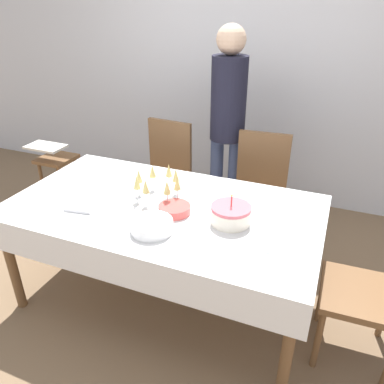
{
  "coord_description": "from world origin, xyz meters",
  "views": [
    {
      "loc": [
        0.91,
        -1.76,
        1.84
      ],
      "look_at": [
        0.18,
        0.02,
        0.84
      ],
      "focal_mm": 35.0,
      "sensor_mm": 36.0,
      "label": 1
    }
  ],
  "objects_px": {
    "birthday_cake": "(231,214)",
    "person_standing": "(228,114)",
    "champagne_tray": "(158,187)",
    "plate_stack_dessert": "(174,209)",
    "high_chair": "(56,166)",
    "dining_chair_far_right": "(259,190)",
    "dining_chair_far_left": "(164,173)",
    "dining_chair_right_end": "(382,285)",
    "gift_bag": "(34,217)",
    "plate_stack_main": "(152,226)"
  },
  "relations": [
    {
      "from": "birthday_cake",
      "to": "person_standing",
      "type": "bearing_deg",
      "value": 108.67
    },
    {
      "from": "champagne_tray",
      "to": "person_standing",
      "type": "relative_size",
      "value": 0.22
    },
    {
      "from": "plate_stack_dessert",
      "to": "person_standing",
      "type": "distance_m",
      "value": 1.14
    },
    {
      "from": "plate_stack_dessert",
      "to": "high_chair",
      "type": "xyz_separation_m",
      "value": [
        -1.52,
        0.71,
        -0.27
      ]
    },
    {
      "from": "birthday_cake",
      "to": "dining_chair_far_right",
      "type": "bearing_deg",
      "value": 91.65
    },
    {
      "from": "dining_chair_far_left",
      "to": "dining_chair_right_end",
      "type": "xyz_separation_m",
      "value": [
        1.67,
        -0.83,
        0.0
      ]
    },
    {
      "from": "dining_chair_far_right",
      "to": "gift_bag",
      "type": "xyz_separation_m",
      "value": [
        -1.81,
        -0.56,
        -0.35
      ]
    },
    {
      "from": "dining_chair_far_left",
      "to": "birthday_cake",
      "type": "xyz_separation_m",
      "value": [
        0.84,
        -0.87,
        0.26
      ]
    },
    {
      "from": "dining_chair_far_left",
      "to": "plate_stack_dessert",
      "type": "relative_size",
      "value": 5.04
    },
    {
      "from": "plate_stack_dessert",
      "to": "high_chair",
      "type": "relative_size",
      "value": 0.26
    },
    {
      "from": "plate_stack_dessert",
      "to": "high_chair",
      "type": "height_order",
      "value": "plate_stack_dessert"
    },
    {
      "from": "dining_chair_far_left",
      "to": "dining_chair_right_end",
      "type": "relative_size",
      "value": 1.0
    },
    {
      "from": "gift_bag",
      "to": "high_chair",
      "type": "bearing_deg",
      "value": 92.13
    },
    {
      "from": "plate_stack_dessert",
      "to": "gift_bag",
      "type": "bearing_deg",
      "value": 167.52
    },
    {
      "from": "plate_stack_dessert",
      "to": "birthday_cake",
      "type": "bearing_deg",
      "value": 3.44
    },
    {
      "from": "dining_chair_far_left",
      "to": "gift_bag",
      "type": "height_order",
      "value": "dining_chair_far_left"
    },
    {
      "from": "gift_bag",
      "to": "dining_chair_far_right",
      "type": "bearing_deg",
      "value": 17.13
    },
    {
      "from": "dining_chair_far_left",
      "to": "high_chair",
      "type": "xyz_separation_m",
      "value": [
        -1.01,
        -0.18,
        -0.03
      ]
    },
    {
      "from": "dining_chair_far_right",
      "to": "plate_stack_dessert",
      "type": "height_order",
      "value": "dining_chair_far_right"
    },
    {
      "from": "dining_chair_far_left",
      "to": "plate_stack_main",
      "type": "bearing_deg",
      "value": -66.75
    },
    {
      "from": "dining_chair_far_left",
      "to": "dining_chair_far_right",
      "type": "distance_m",
      "value": 0.82
    },
    {
      "from": "dining_chair_far_right",
      "to": "dining_chair_right_end",
      "type": "distance_m",
      "value": 1.19
    },
    {
      "from": "champagne_tray",
      "to": "plate_stack_dessert",
      "type": "distance_m",
      "value": 0.22
    },
    {
      "from": "plate_stack_dessert",
      "to": "person_standing",
      "type": "bearing_deg",
      "value": 91.64
    },
    {
      "from": "dining_chair_right_end",
      "to": "champagne_tray",
      "type": "xyz_separation_m",
      "value": [
        -1.33,
        0.07,
        0.29
      ]
    },
    {
      "from": "dining_chair_right_end",
      "to": "plate_stack_dessert",
      "type": "height_order",
      "value": "dining_chair_right_end"
    },
    {
      "from": "dining_chair_far_right",
      "to": "plate_stack_main",
      "type": "relative_size",
      "value": 4.13
    },
    {
      "from": "dining_chair_far_left",
      "to": "person_standing",
      "type": "bearing_deg",
      "value": 24.27
    },
    {
      "from": "champagne_tray",
      "to": "birthday_cake",
      "type": "bearing_deg",
      "value": -11.57
    },
    {
      "from": "champagne_tray",
      "to": "gift_bag",
      "type": "bearing_deg",
      "value": 171.08
    },
    {
      "from": "plate_stack_dessert",
      "to": "champagne_tray",
      "type": "bearing_deg",
      "value": 143.7
    },
    {
      "from": "champagne_tray",
      "to": "person_standing",
      "type": "distance_m",
      "value": 1.01
    },
    {
      "from": "dining_chair_far_right",
      "to": "high_chair",
      "type": "distance_m",
      "value": 1.83
    },
    {
      "from": "dining_chair_right_end",
      "to": "dining_chair_far_right",
      "type": "bearing_deg",
      "value": 135.46
    },
    {
      "from": "dining_chair_right_end",
      "to": "champagne_tray",
      "type": "distance_m",
      "value": 1.36
    },
    {
      "from": "birthday_cake",
      "to": "plate_stack_dessert",
      "type": "height_order",
      "value": "birthday_cake"
    },
    {
      "from": "plate_stack_main",
      "to": "high_chair",
      "type": "relative_size",
      "value": 0.32
    },
    {
      "from": "dining_chair_far_right",
      "to": "dining_chair_right_end",
      "type": "xyz_separation_m",
      "value": [
        0.85,
        -0.83,
        0.0
      ]
    },
    {
      "from": "plate_stack_dessert",
      "to": "high_chair",
      "type": "bearing_deg",
      "value": 154.84
    },
    {
      "from": "dining_chair_far_right",
      "to": "birthday_cake",
      "type": "height_order",
      "value": "dining_chair_far_right"
    },
    {
      "from": "person_standing",
      "to": "high_chair",
      "type": "xyz_separation_m",
      "value": [
        -1.48,
        -0.39,
        -0.54
      ]
    },
    {
      "from": "dining_chair_far_left",
      "to": "champagne_tray",
      "type": "distance_m",
      "value": 0.89
    },
    {
      "from": "plate_stack_main",
      "to": "plate_stack_dessert",
      "type": "height_order",
      "value": "plate_stack_main"
    },
    {
      "from": "dining_chair_right_end",
      "to": "plate_stack_dessert",
      "type": "distance_m",
      "value": 1.18
    },
    {
      "from": "plate_stack_dessert",
      "to": "gift_bag",
      "type": "distance_m",
      "value": 1.65
    },
    {
      "from": "dining_chair_right_end",
      "to": "birthday_cake",
      "type": "xyz_separation_m",
      "value": [
        -0.82,
        -0.04,
        0.26
      ]
    },
    {
      "from": "plate_stack_main",
      "to": "person_standing",
      "type": "height_order",
      "value": "person_standing"
    },
    {
      "from": "high_chair",
      "to": "birthday_cake",
      "type": "bearing_deg",
      "value": -20.5
    },
    {
      "from": "dining_chair_far_left",
      "to": "person_standing",
      "type": "distance_m",
      "value": 0.73
    },
    {
      "from": "dining_chair_far_right",
      "to": "dining_chair_right_end",
      "type": "bearing_deg",
      "value": -44.54
    }
  ]
}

